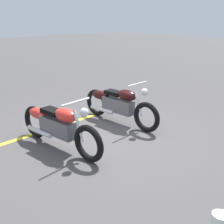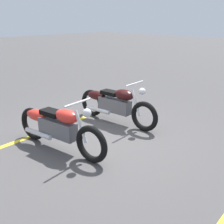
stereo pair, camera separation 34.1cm
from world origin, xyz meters
name	(u,v)px [view 2 (the right image)]	position (x,y,z in m)	size (l,w,h in m)	color
ground_plane	(99,137)	(0.00, 0.00, 0.00)	(60.00, 60.00, 0.00)	#474444
motorcycle_bright_foreground	(57,126)	(-0.19, -0.89, 0.46)	(2.23, 0.64, 1.04)	black
motorcycle_dark_foreground	(114,104)	(-0.38, 0.87, 0.46)	(2.23, 0.62, 1.04)	black
parking_stripe_near	(52,129)	(-1.09, -0.41, 0.00)	(3.20, 0.12, 0.01)	yellow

